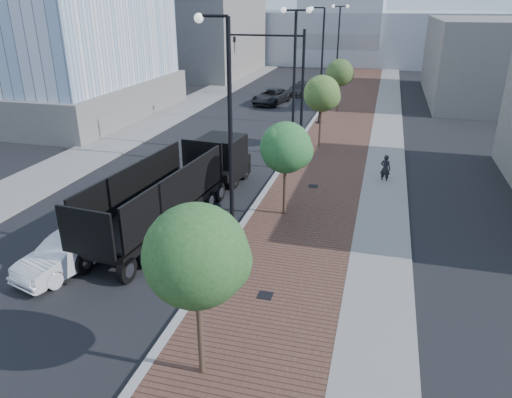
% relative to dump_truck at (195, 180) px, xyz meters
% --- Properties ---
extents(sidewalk, '(7.00, 140.00, 0.12)m').
position_rel_dump_truck_xyz_m(sidewalk, '(6.52, 24.72, -1.24)').
color(sidewalk, '#4C2D23').
rests_on(sidewalk, ground).
extents(concrete_strip, '(2.40, 140.00, 0.13)m').
position_rel_dump_truck_xyz_m(concrete_strip, '(9.22, 24.72, -1.23)').
color(concrete_strip, slate).
rests_on(concrete_strip, ground).
extents(curb, '(0.30, 140.00, 0.14)m').
position_rel_dump_truck_xyz_m(curb, '(3.02, 24.72, -1.23)').
color(curb, gray).
rests_on(curb, ground).
extents(west_sidewalk, '(4.00, 140.00, 0.12)m').
position_rel_dump_truck_xyz_m(west_sidewalk, '(-9.98, 24.72, -1.24)').
color(west_sidewalk, slate).
rests_on(west_sidewalk, ground).
extents(dump_truck, '(3.37, 13.46, 3.08)m').
position_rel_dump_truck_xyz_m(dump_truck, '(0.00, 0.00, 0.00)').
color(dump_truck, black).
rests_on(dump_truck, ground).
extents(white_sedan, '(2.64, 4.56, 1.42)m').
position_rel_dump_truck_xyz_m(white_sedan, '(-2.27, -7.27, -0.59)').
color(white_sedan, silver).
rests_on(white_sedan, ground).
extents(dark_car_mid, '(3.46, 5.71, 1.48)m').
position_rel_dump_truck_xyz_m(dark_car_mid, '(-2.25, 26.13, -0.56)').
color(dark_car_mid, black).
rests_on(dark_car_mid, ground).
extents(dark_car_far, '(2.60, 4.57, 1.25)m').
position_rel_dump_truck_xyz_m(dark_car_far, '(-0.49, 31.75, -0.67)').
color(dark_car_far, black).
rests_on(dark_car_far, ground).
extents(pedestrian, '(0.68, 0.55, 1.62)m').
position_rel_dump_truck_xyz_m(pedestrian, '(9.19, 5.73, -0.49)').
color(pedestrian, black).
rests_on(pedestrian, ground).
extents(streetlight_1, '(1.44, 0.56, 9.21)m').
position_rel_dump_truck_xyz_m(streetlight_1, '(3.51, -5.28, 3.05)').
color(streetlight_1, black).
rests_on(streetlight_1, ground).
extents(streetlight_2, '(1.72, 0.56, 9.28)m').
position_rel_dump_truck_xyz_m(streetlight_2, '(3.62, 6.72, 3.52)').
color(streetlight_2, black).
rests_on(streetlight_2, ground).
extents(streetlight_3, '(1.44, 0.56, 9.21)m').
position_rel_dump_truck_xyz_m(streetlight_3, '(3.51, 18.72, 3.05)').
color(streetlight_3, black).
rests_on(streetlight_3, ground).
extents(streetlight_4, '(1.72, 0.56, 9.28)m').
position_rel_dump_truck_xyz_m(streetlight_4, '(3.62, 30.72, 3.52)').
color(streetlight_4, black).
rests_on(streetlight_4, ground).
extents(traffic_mast, '(5.09, 0.20, 8.00)m').
position_rel_dump_truck_xyz_m(traffic_mast, '(2.72, 9.72, 3.69)').
color(traffic_mast, black).
rests_on(traffic_mast, ground).
extents(tree_0, '(2.67, 2.67, 5.07)m').
position_rel_dump_truck_xyz_m(tree_0, '(4.67, -11.26, 2.43)').
color(tree_0, '#382619').
rests_on(tree_0, ground).
extents(tree_1, '(2.41, 2.36, 4.59)m').
position_rel_dump_truck_xyz_m(tree_1, '(4.67, -0.26, 2.10)').
color(tree_1, '#382619').
rests_on(tree_1, ground).
extents(tree_2, '(2.49, 2.46, 5.03)m').
position_rel_dump_truck_xyz_m(tree_2, '(4.67, 11.74, 2.49)').
color(tree_2, '#382619').
rests_on(tree_2, ground).
extents(tree_3, '(2.46, 2.43, 4.85)m').
position_rel_dump_truck_xyz_m(tree_3, '(4.67, 23.74, 2.32)').
color(tree_3, '#382619').
rests_on(tree_3, ground).
extents(tower_podium, '(19.00, 19.00, 3.00)m').
position_rel_dump_truck_xyz_m(tower_podium, '(-20.98, 16.72, 0.20)').
color(tower_podium, slate).
rests_on(tower_podium, ground).
extents(convention_center, '(50.00, 30.00, 50.00)m').
position_rel_dump_truck_xyz_m(convention_center, '(1.02, 69.72, 4.71)').
color(convention_center, '#A5AAAF').
rests_on(convention_center, ground).
extents(commercial_block_nw, '(14.00, 20.00, 10.00)m').
position_rel_dump_truck_xyz_m(commercial_block_nw, '(-16.98, 44.72, 3.70)').
color(commercial_block_nw, slate).
rests_on(commercial_block_nw, ground).
extents(commercial_block_ne, '(12.00, 22.00, 8.00)m').
position_rel_dump_truck_xyz_m(commercial_block_ne, '(19.02, 34.72, 2.70)').
color(commercial_block_ne, slate).
rests_on(commercial_block_ne, ground).
extents(utility_cover_1, '(0.50, 0.50, 0.02)m').
position_rel_dump_truck_xyz_m(utility_cover_1, '(5.42, -7.28, -1.17)').
color(utility_cover_1, black).
rests_on(utility_cover_1, sidewalk).
extents(utility_cover_2, '(0.50, 0.50, 0.02)m').
position_rel_dump_truck_xyz_m(utility_cover_2, '(5.42, 3.72, -1.17)').
color(utility_cover_2, black).
rests_on(utility_cover_2, sidewalk).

